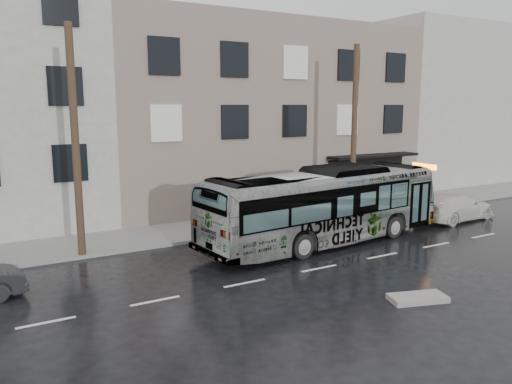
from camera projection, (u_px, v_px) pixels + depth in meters
ground at (283, 252)px, 20.95m from camera, size 120.00×120.00×0.00m
sidewalk at (231, 226)px, 25.13m from camera, size 90.00×3.60×0.15m
building_taupe at (244, 114)px, 33.31m from camera, size 20.00×12.00×11.00m
building_filler at (440, 106)px, 42.51m from camera, size 18.00×12.00×12.00m
utility_pole_front at (354, 133)px, 26.15m from camera, size 0.30×0.30×9.00m
utility_pole_rear at (75, 142)px, 19.30m from camera, size 0.30×0.30×9.00m
sign_post at (368, 193)px, 27.25m from camera, size 0.06×0.06×2.40m
bus at (324, 206)px, 22.02m from camera, size 12.27×4.00×3.36m
white_sedan at (455, 207)px, 26.62m from camera, size 5.18×2.42×1.46m
slush_pile at (418, 298)px, 15.68m from camera, size 1.96×1.31×0.18m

